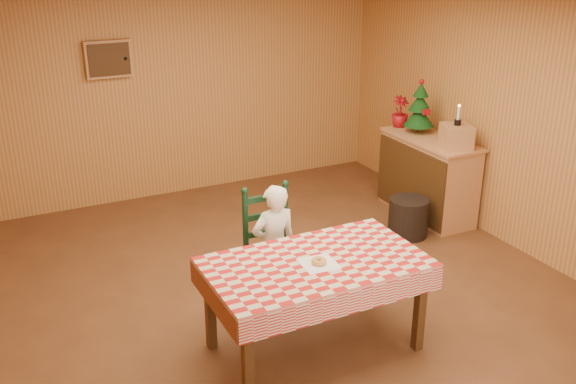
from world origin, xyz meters
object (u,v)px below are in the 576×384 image
object	(u,v)px
crate	(456,136)
storage_bin	(408,217)
christmas_tree	(420,109)
ladder_chair	(271,250)
dining_table	(315,271)
shelf_unit	(428,177)
seated_child	(274,247)

from	to	relation	value
crate	storage_bin	xyz separation A→B (m)	(-0.54, 0.02, -0.84)
christmas_tree	ladder_chair	bearing A→B (deg)	-153.69
ladder_chair	crate	xyz separation A→B (m)	(2.44, 0.56, 0.55)
dining_table	christmas_tree	world-z (taller)	christmas_tree
dining_table	ladder_chair	size ratio (longest dim) A/B	1.53
dining_table	storage_bin	xyz separation A→B (m)	(1.90, 1.36, -0.48)
shelf_unit	storage_bin	world-z (taller)	shelf_unit
shelf_unit	crate	distance (m)	0.71
shelf_unit	christmas_tree	xyz separation A→B (m)	(0.01, 0.25, 0.74)
ladder_chair	crate	distance (m)	2.56
dining_table	ladder_chair	distance (m)	0.81
seated_child	christmas_tree	distance (m)	2.82
crate	storage_bin	distance (m)	1.00
dining_table	storage_bin	size ratio (longest dim) A/B	3.92
crate	ladder_chair	bearing A→B (deg)	-167.16
ladder_chair	seated_child	world-z (taller)	seated_child
seated_child	shelf_unit	bearing A→B (deg)	-157.37
christmas_tree	storage_bin	world-z (taller)	christmas_tree
dining_table	shelf_unit	xyz separation A→B (m)	(2.43, 1.74, -0.22)
shelf_unit	crate	size ratio (longest dim) A/B	4.13
storage_bin	ladder_chair	bearing A→B (deg)	-163.15
shelf_unit	storage_bin	xyz separation A→B (m)	(-0.53, -0.38, -0.26)
storage_bin	crate	bearing A→B (deg)	-2.04
shelf_unit	storage_bin	bearing A→B (deg)	-144.38
christmas_tree	storage_bin	distance (m)	1.30
ladder_chair	storage_bin	bearing A→B (deg)	16.85
seated_child	shelf_unit	size ratio (longest dim) A/B	0.91
dining_table	crate	xyz separation A→B (m)	(2.44, 1.34, 0.37)
ladder_chair	storage_bin	xyz separation A→B (m)	(1.90, 0.57, -0.29)
christmas_tree	shelf_unit	bearing A→B (deg)	-91.98
dining_table	christmas_tree	size ratio (longest dim) A/B	2.67
dining_table	christmas_tree	distance (m)	3.19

